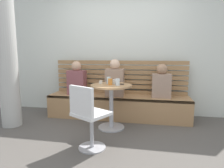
# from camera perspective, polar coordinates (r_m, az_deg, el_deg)

# --- Properties ---
(ground) EXTENTS (8.00, 8.00, 0.00)m
(ground) POSITION_cam_1_polar(r_m,az_deg,el_deg) (2.79, -2.44, -17.49)
(ground) COLOR #514C47
(back_wall) EXTENTS (5.20, 0.10, 2.90)m
(back_wall) POSITION_cam_1_polar(r_m,az_deg,el_deg) (4.13, 2.73, 11.70)
(back_wall) COLOR silver
(back_wall) RESTS_ON ground
(concrete_pillar) EXTENTS (0.32, 0.32, 2.80)m
(concrete_pillar) POSITION_cam_1_polar(r_m,az_deg,el_deg) (3.71, -28.58, 10.24)
(concrete_pillar) COLOR #B2B2AD
(concrete_pillar) RESTS_ON ground
(booth_bench) EXTENTS (2.70, 0.52, 0.44)m
(booth_bench) POSITION_cam_1_polar(r_m,az_deg,el_deg) (3.82, 1.67, -6.67)
(booth_bench) COLOR #A87C51
(booth_bench) RESTS_ON ground
(booth_backrest) EXTENTS (2.65, 0.04, 0.67)m
(booth_backrest) POSITION_cam_1_polar(r_m,az_deg,el_deg) (3.95, 2.26, 2.07)
(booth_backrest) COLOR #9A7249
(booth_backrest) RESTS_ON booth_bench
(cafe_table) EXTENTS (0.68, 0.68, 0.74)m
(cafe_table) POSITION_cam_1_polar(r_m,az_deg,el_deg) (3.23, -0.21, -4.09)
(cafe_table) COLOR #ADADB2
(cafe_table) RESTS_ON ground
(white_chair) EXTENTS (0.55, 0.55, 0.85)m
(white_chair) POSITION_cam_1_polar(r_m,az_deg,el_deg) (2.52, -7.05, -9.08)
(white_chair) COLOR #ADADB2
(white_chair) RESTS_ON ground
(person_adult) EXTENTS (0.34, 0.22, 0.70)m
(person_adult) POSITION_cam_1_polar(r_m,az_deg,el_deg) (3.69, 0.81, 1.21)
(person_adult) COLOR #9E7F6B
(person_adult) RESTS_ON booth_bench
(person_child_left) EXTENTS (0.34, 0.22, 0.66)m
(person_child_left) POSITION_cam_1_polar(r_m,az_deg,el_deg) (3.93, -10.26, 1.21)
(person_child_left) COLOR brown
(person_child_left) RESTS_ON booth_bench
(person_child_middle) EXTENTS (0.34, 0.22, 0.62)m
(person_child_middle) POSITION_cam_1_polar(r_m,az_deg,el_deg) (3.68, 14.27, 0.31)
(person_child_middle) COLOR #9E7F6B
(person_child_middle) RESTS_ON booth_bench
(cup_tumbler_orange) EXTENTS (0.07, 0.07, 0.10)m
(cup_tumbler_orange) POSITION_cam_1_polar(r_m,az_deg,el_deg) (3.17, -0.50, 0.67)
(cup_tumbler_orange) COLOR orange
(cup_tumbler_orange) RESTS_ON cafe_table
(cup_ceramic_white) EXTENTS (0.08, 0.08, 0.07)m
(cup_ceramic_white) POSITION_cam_1_polar(r_m,az_deg,el_deg) (3.30, 0.82, 0.72)
(cup_ceramic_white) COLOR white
(cup_ceramic_white) RESTS_ON cafe_table
(cup_glass_tall) EXTENTS (0.07, 0.07, 0.12)m
(cup_glass_tall) POSITION_cam_1_polar(r_m,az_deg,el_deg) (3.26, -0.97, 1.07)
(cup_glass_tall) COLOR silver
(cup_glass_tall) RESTS_ON cafe_table
(cup_espresso_small) EXTENTS (0.06, 0.06, 0.05)m
(cup_espresso_small) POSITION_cam_1_polar(r_m,az_deg,el_deg) (3.26, -3.32, 0.48)
(cup_espresso_small) COLOR silver
(cup_espresso_small) RESTS_ON cafe_table
(cup_water_clear) EXTENTS (0.07, 0.07, 0.11)m
(cup_water_clear) POSITION_cam_1_polar(r_m,az_deg,el_deg) (3.10, 1.65, 0.57)
(cup_water_clear) COLOR white
(cup_water_clear) RESTS_ON cafe_table
(phone_on_table) EXTENTS (0.15, 0.08, 0.01)m
(phone_on_table) POSITION_cam_1_polar(r_m,az_deg,el_deg) (3.23, 2.28, -0.00)
(phone_on_table) COLOR black
(phone_on_table) RESTS_ON cafe_table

